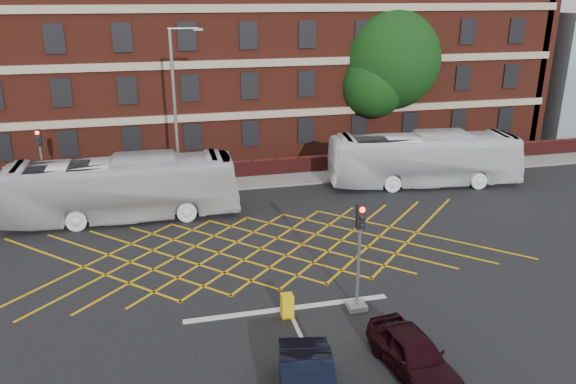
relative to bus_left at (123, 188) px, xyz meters
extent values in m
plane|color=black|center=(6.34, -7.50, -1.69)|extent=(120.00, 120.00, 0.00)
cube|color=#5E2318|center=(6.34, 14.50, 4.31)|extent=(50.00, 12.00, 12.00)
cube|color=#B7A88C|center=(6.34, 8.42, 5.31)|extent=(50.00, 0.18, 0.50)
cube|color=black|center=(6.34, 8.44, 3.81)|extent=(1.20, 0.14, 1.80)
cube|color=#491413|center=(6.34, 5.50, -1.14)|extent=(56.00, 0.50, 1.10)
cube|color=slate|center=(6.34, 4.50, -1.63)|extent=(60.00, 3.00, 0.12)
cube|color=#CC990C|center=(6.34, -5.50, -1.68)|extent=(8.22, 8.22, 0.02)
cube|color=silver|center=(6.34, -11.00, -1.68)|extent=(8.00, 0.30, 0.02)
imported|color=silver|center=(0.00, 0.00, 0.00)|extent=(12.15, 3.00, 3.37)
imported|color=white|center=(18.07, 1.43, -0.03)|extent=(12.17, 4.32, 3.32)
imported|color=black|center=(9.31, -15.61, -1.01)|extent=(2.03, 4.13, 1.36)
cylinder|color=black|center=(18.85, 9.38, 1.02)|extent=(0.90, 0.90, 5.42)
sphere|color=black|center=(18.85, 9.38, 5.19)|extent=(7.28, 7.28, 7.28)
sphere|color=black|center=(17.35, 8.58, 3.53)|extent=(4.73, 4.73, 4.73)
sphere|color=black|center=(20.35, 10.18, 3.93)|extent=(4.37, 4.37, 4.37)
cube|color=slate|center=(8.91, -11.58, -1.59)|extent=(0.70, 0.70, 0.20)
cylinder|color=gray|center=(8.91, -11.58, 0.06)|extent=(0.12, 0.12, 3.50)
cube|color=black|center=(8.91, -11.58, 2.11)|extent=(0.30, 0.25, 0.95)
sphere|color=#FF0C05|center=(8.91, -11.72, 2.43)|extent=(0.20, 0.20, 0.20)
cube|color=slate|center=(-4.48, 3.64, -1.59)|extent=(0.70, 0.70, 0.20)
cylinder|color=gray|center=(-4.48, 3.64, 0.06)|extent=(0.12, 0.12, 3.50)
cube|color=black|center=(-4.48, 3.64, 2.11)|extent=(0.30, 0.25, 0.95)
sphere|color=#FF0C05|center=(-4.48, 3.50, 2.43)|extent=(0.20, 0.20, 0.20)
cube|color=slate|center=(3.05, 2.13, -1.59)|extent=(1.00, 1.00, 0.20)
cylinder|color=gray|center=(3.05, 2.13, 3.14)|extent=(0.18, 0.18, 9.65)
cylinder|color=gray|center=(3.75, 2.13, 7.96)|extent=(1.60, 0.12, 0.12)
cube|color=gray|center=(4.55, 2.13, 7.91)|extent=(0.50, 0.20, 0.12)
cylinder|color=gray|center=(-6.15, 4.16, -0.59)|extent=(0.10, 0.10, 2.20)
cube|color=silver|center=(-6.15, 4.08, 0.21)|extent=(1.10, 0.06, 0.45)
cube|color=silver|center=(-6.15, 4.08, -0.29)|extent=(1.10, 0.06, 0.40)
cube|color=silver|center=(-6.15, 4.08, -0.74)|extent=(1.10, 0.06, 0.35)
cube|color=yellow|center=(6.17, -11.54, -1.22)|extent=(0.44, 0.43, 0.93)
camera|label=1|loc=(1.94, -29.26, 9.77)|focal=35.00mm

